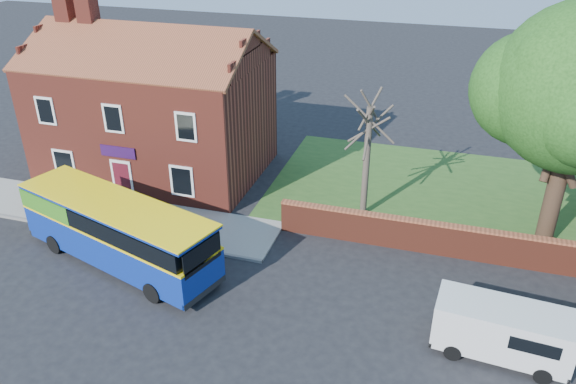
% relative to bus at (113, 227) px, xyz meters
% --- Properties ---
extents(ground, '(120.00, 120.00, 0.00)m').
position_rel_bus_xyz_m(ground, '(4.26, -2.35, -1.71)').
color(ground, black).
rests_on(ground, ground).
extents(pavement, '(18.00, 3.50, 0.12)m').
position_rel_bus_xyz_m(pavement, '(-2.74, 3.40, -1.65)').
color(pavement, gray).
rests_on(pavement, ground).
extents(kerb, '(18.00, 0.15, 0.14)m').
position_rel_bus_xyz_m(kerb, '(-2.74, 1.65, -1.64)').
color(kerb, slate).
rests_on(kerb, ground).
extents(grass_strip, '(26.00, 12.00, 0.04)m').
position_rel_bus_xyz_m(grass_strip, '(17.26, 10.65, -1.69)').
color(grass_strip, '#426B28').
rests_on(grass_strip, ground).
extents(shop_building, '(12.30, 8.13, 10.50)m').
position_rel_bus_xyz_m(shop_building, '(-2.76, 9.15, 1.70)').
color(shop_building, maroon).
rests_on(shop_building, ground).
extents(boundary_wall, '(22.00, 0.38, 1.60)m').
position_rel_bus_xyz_m(boundary_wall, '(17.26, 4.65, -0.90)').
color(boundary_wall, maroon).
rests_on(boundary_wall, ground).
extents(bus, '(10.18, 5.32, 3.01)m').
position_rel_bus_xyz_m(bus, '(0.00, 0.00, 0.00)').
color(bus, navy).
rests_on(bus, ground).
extents(van_near, '(4.73, 2.23, 2.01)m').
position_rel_bus_xyz_m(van_near, '(16.13, -1.22, -0.59)').
color(van_near, silver).
rests_on(van_near, ground).
extents(bare_tree, '(2.36, 2.81, 6.30)m').
position_rel_bus_xyz_m(bare_tree, '(9.78, 7.26, 1.52)').
color(bare_tree, '#4C4238').
rests_on(bare_tree, ground).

